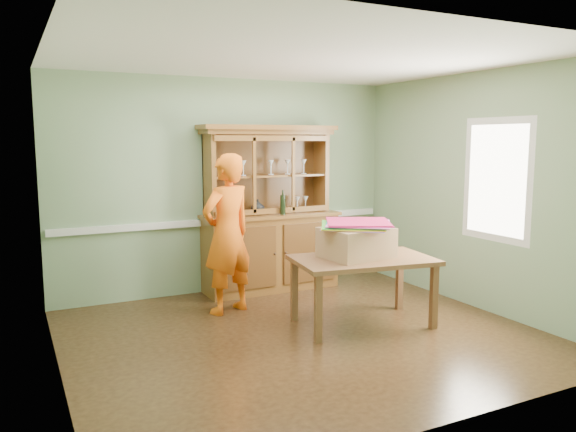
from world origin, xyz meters
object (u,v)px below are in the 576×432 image
china_hutch (270,232)px  person (227,234)px  dining_table (363,266)px  cardboard_box (356,243)px

china_hutch → person: 1.10m
dining_table → person: person is taller
cardboard_box → china_hutch: bearing=97.4°
dining_table → cardboard_box: (-0.05, 0.06, 0.24)m
cardboard_box → person: bearing=137.2°
china_hutch → cardboard_box: size_ratio=3.16×
dining_table → person: (-1.11, 1.04, 0.26)m
china_hutch → dining_table: 1.76m
dining_table → cardboard_box: 0.25m
person → cardboard_box: bearing=117.9°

